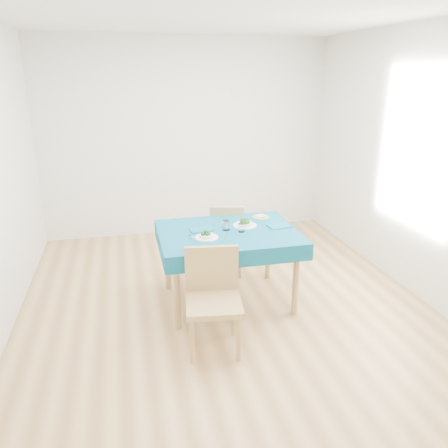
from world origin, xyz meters
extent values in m
cube|color=olive|center=(0.00, 0.00, -0.01)|extent=(4.00, 4.50, 0.02)
cube|color=silver|center=(0.00, 2.25, 1.35)|extent=(4.00, 0.02, 2.70)
cube|color=silver|center=(0.00, -2.25, 1.35)|extent=(4.00, 0.02, 2.70)
cube|color=silver|center=(2.00, 0.00, 1.35)|extent=(0.02, 4.50, 2.70)
cube|color=white|center=(0.00, 0.00, 2.70)|extent=(4.00, 4.50, 0.02)
cube|color=navy|center=(0.05, 0.04, 0.38)|extent=(1.34, 1.02, 0.76)
cube|color=#9A7C48|center=(-0.26, -0.74, 0.57)|extent=(0.52, 0.55, 1.13)
cube|color=#9A7C48|center=(0.20, 0.70, 0.47)|extent=(0.46, 0.48, 0.93)
cube|color=silver|center=(-0.31, -0.07, 0.76)|extent=(0.08, 0.18, 0.00)
cube|color=silver|center=(-0.02, -0.07, 0.76)|extent=(0.07, 0.19, 0.00)
cube|color=silver|center=(0.06, 0.23, 0.76)|extent=(0.06, 0.18, 0.00)
cube|color=silver|center=(0.55, 0.11, 0.76)|extent=(0.05, 0.22, 0.00)
cube|color=#0D5470|center=(-0.20, 0.13, 0.76)|extent=(0.24, 0.18, 0.01)
cube|color=#0D5470|center=(0.58, 0.05, 0.76)|extent=(0.24, 0.19, 0.01)
cylinder|color=white|center=(0.04, 0.08, 0.81)|extent=(0.08, 0.08, 0.10)
cylinder|color=white|center=(0.17, 0.00, 0.80)|extent=(0.06, 0.06, 0.08)
cylinder|color=#9CC05E|center=(0.49, 0.38, 0.76)|extent=(0.18, 0.18, 0.01)
cube|color=beige|center=(0.49, 0.38, 0.77)|extent=(0.09, 0.09, 0.01)
camera|label=1|loc=(-0.91, -3.83, 2.21)|focal=35.00mm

